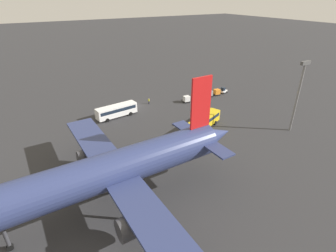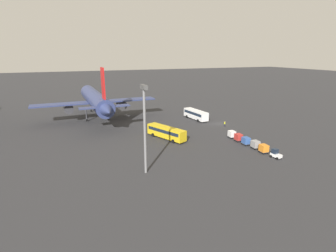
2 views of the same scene
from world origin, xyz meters
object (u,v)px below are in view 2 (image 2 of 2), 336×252
(airplane, at_px, (95,100))
(shuttle_bus_far, at_px, (166,132))
(cargo_cart_grey, at_px, (255,144))
(cargo_cart_red, at_px, (238,137))
(shuttle_bus_near, at_px, (196,114))
(cargo_cart_orange, at_px, (264,148))
(baggage_tug, at_px, (276,154))
(worker_person, at_px, (225,124))
(cargo_cart_blue, at_px, (246,141))
(cargo_cart_white, at_px, (232,134))

(airplane, height_order, shuttle_bus_far, airplane)
(shuttle_bus_far, xyz_separation_m, cargo_cart_grey, (-15.85, -17.55, -0.79))
(cargo_cart_red, bearing_deg, shuttle_bus_near, -1.94)
(airplane, bearing_deg, cargo_cart_grey, -146.00)
(cargo_cart_orange, bearing_deg, baggage_tug, -172.16)
(baggage_tug, distance_m, cargo_cart_grey, 6.51)
(shuttle_bus_far, distance_m, baggage_tug, 28.64)
(airplane, xyz_separation_m, shuttle_bus_far, (-29.79, -14.97, -5.23))
(worker_person, height_order, cargo_cart_blue, cargo_cart_blue)
(cargo_cart_blue, relative_size, cargo_cart_white, 1.00)
(shuttle_bus_far, relative_size, cargo_cart_white, 6.08)
(shuttle_bus_near, height_order, cargo_cart_red, shuttle_bus_near)
(worker_person, bearing_deg, baggage_tug, 170.86)
(worker_person, xyz_separation_m, cargo_cart_blue, (-17.09, 5.03, 0.32))
(airplane, height_order, cargo_cart_blue, airplane)
(baggage_tug, bearing_deg, worker_person, -18.72)
(airplane, xyz_separation_m, cargo_cart_grey, (-45.64, -32.53, -6.02))
(worker_person, distance_m, cargo_cart_blue, 17.82)
(worker_person, bearing_deg, shuttle_bus_near, 18.98)
(worker_person, distance_m, cargo_cart_orange, 23.81)
(cargo_cart_orange, bearing_deg, shuttle_bus_near, -0.98)
(airplane, bearing_deg, cargo_cart_orange, -147.88)
(worker_person, relative_size, cargo_cart_blue, 0.83)
(baggage_tug, xyz_separation_m, worker_person, (26.71, -4.30, -0.07))
(shuttle_bus_far, relative_size, cargo_cart_grey, 6.08)
(cargo_cart_red, bearing_deg, shuttle_bus_far, 60.71)
(airplane, height_order, shuttle_bus_near, airplane)
(shuttle_bus_near, distance_m, cargo_cart_orange, 35.42)
(baggage_tug, distance_m, cargo_cart_orange, 3.42)
(shuttle_bus_near, relative_size, baggage_tug, 4.57)
(airplane, bearing_deg, worker_person, -125.87)
(airplane, height_order, cargo_cart_white, airplane)
(baggage_tug, bearing_deg, airplane, 22.64)
(shuttle_bus_near, xyz_separation_m, cargo_cart_grey, (-32.29, 0.46, -0.80))
(baggage_tug, relative_size, cargo_cart_white, 1.23)
(baggage_tug, relative_size, cargo_cart_red, 1.23)
(cargo_cart_grey, distance_m, cargo_cart_blue, 3.15)
(airplane, bearing_deg, baggage_tug, -149.26)
(cargo_cart_blue, bearing_deg, cargo_cart_orange, -177.54)
(shuttle_bus_far, bearing_deg, cargo_cart_white, -133.51)
(shuttle_bus_near, relative_size, cargo_cart_white, 5.60)
(cargo_cart_orange, height_order, cargo_cart_red, same)
(worker_person, bearing_deg, cargo_cart_orange, 168.46)
(airplane, height_order, worker_person, airplane)
(shuttle_bus_far, relative_size, worker_person, 7.37)
(shuttle_bus_near, relative_size, cargo_cart_grey, 5.60)
(cargo_cart_orange, bearing_deg, cargo_cart_red, 1.70)
(baggage_tug, height_order, cargo_cart_blue, baggage_tug)
(worker_person, relative_size, cargo_cart_white, 0.83)
(baggage_tug, relative_size, cargo_cart_blue, 1.23)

